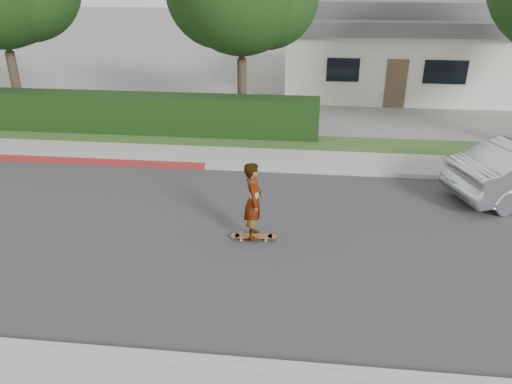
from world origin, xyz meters
TOP-DOWN VIEW (x-y plane):
  - ground at (0.00, 0.00)m, footprint 120.00×120.00m
  - road at (0.00, 0.00)m, footprint 60.00×8.00m
  - curb_near at (0.00, -4.10)m, footprint 60.00×0.20m
  - curb_far at (0.00, 4.10)m, footprint 60.00×0.20m
  - curb_red_section at (-5.00, 4.10)m, footprint 12.00×0.21m
  - sidewalk_far at (0.00, 5.00)m, footprint 60.00×1.60m
  - planting_strip at (0.00, 6.60)m, footprint 60.00×1.60m
  - hedge at (-3.00, 7.20)m, footprint 15.00×1.00m
  - house at (8.00, 16.00)m, footprint 10.60×8.60m
  - skateboard at (3.00, -0.07)m, footprint 1.08×0.29m
  - skateboarder at (3.00, -0.07)m, footprint 0.49×0.70m

SIDE VIEW (x-z plane):
  - ground at x=0.00m, z-range 0.00..0.00m
  - road at x=0.00m, z-range 0.00..0.01m
  - planting_strip at x=0.00m, z-range 0.00..0.10m
  - sidewalk_far at x=0.00m, z-range 0.00..0.12m
  - curb_near at x=0.00m, z-range 0.00..0.15m
  - curb_far at x=0.00m, z-range 0.00..0.15m
  - curb_red_section at x=-5.00m, z-range 0.00..0.15m
  - skateboard at x=3.00m, z-range 0.04..0.14m
  - hedge at x=-3.00m, z-range 0.00..1.50m
  - skateboarder at x=3.00m, z-range 0.11..1.93m
  - house at x=8.00m, z-range -0.05..4.25m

